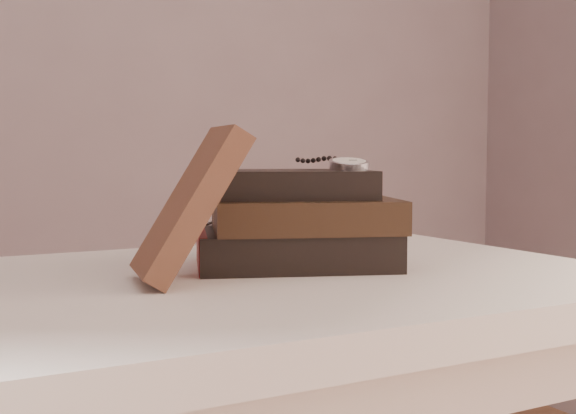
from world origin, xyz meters
TOP-DOWN VIEW (x-y plane):
  - table at (0.00, 0.35)m, footprint 1.00×0.60m
  - book_stack at (0.14, 0.38)m, footprint 0.28×0.25m
  - journal at (-0.02, 0.33)m, footprint 0.14×0.13m
  - pocket_watch at (0.19, 0.35)m, footprint 0.07×0.16m
  - eyeglasses at (0.09, 0.49)m, footprint 0.14×0.14m

SIDE VIEW (x-z plane):
  - table at x=0.00m, z-range 0.28..1.03m
  - book_stack at x=0.14m, z-range 0.75..0.87m
  - eyeglasses at x=0.09m, z-range 0.79..0.84m
  - journal at x=-0.02m, z-range 0.75..0.92m
  - pocket_watch at x=0.19m, z-range 0.87..0.89m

